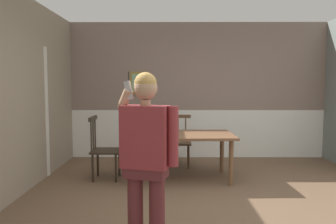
# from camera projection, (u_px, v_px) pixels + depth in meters

# --- Properties ---
(ground_plane) EXTENTS (6.54, 6.54, 0.00)m
(ground_plane) POSITION_uv_depth(u_px,v_px,m) (217.00, 211.00, 3.96)
(ground_plane) COLOR brown
(room_back_partition) EXTENTS (5.26, 0.17, 2.74)m
(room_back_partition) POSITION_uv_depth(u_px,v_px,m) (197.00, 93.00, 6.81)
(room_back_partition) COLOR gray
(room_back_partition) RESTS_ON ground_plane
(dining_table) EXTENTS (1.68, 0.99, 0.72)m
(dining_table) POSITION_uv_depth(u_px,v_px,m) (181.00, 139.00, 5.26)
(dining_table) COLOR brown
(dining_table) RESTS_ON ground_plane
(chair_near_window) EXTENTS (0.44, 0.44, 1.00)m
(chair_near_window) POSITION_uv_depth(u_px,v_px,m) (104.00, 149.00, 5.24)
(chair_near_window) COLOR #2D2319
(chair_near_window) RESTS_ON ground_plane
(chair_by_doorway) EXTENTS (0.49, 0.49, 0.93)m
(chair_by_doorway) POSITION_uv_depth(u_px,v_px,m) (178.00, 141.00, 6.13)
(chair_by_doorway) COLOR #513823
(chair_by_doorway) RESTS_ON ground_plane
(person_figure) EXTENTS (0.56, 0.33, 1.61)m
(person_figure) POSITION_uv_depth(u_px,v_px,m) (147.00, 151.00, 2.92)
(person_figure) COLOR brown
(person_figure) RESTS_ON ground_plane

